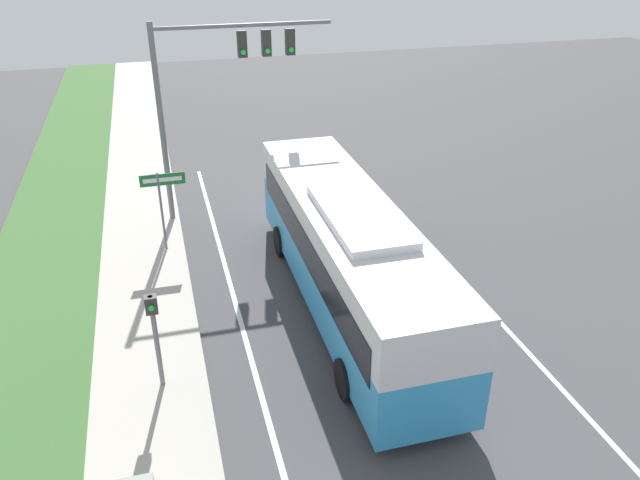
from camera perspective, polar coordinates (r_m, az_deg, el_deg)
ground_plane at (r=16.86m, az=6.59°, el=-10.65°), size 80.00×80.00×0.00m
sidewalk at (r=15.98m, az=-15.23°, el=-13.83°), size 2.80×80.00×0.12m
grass_verge at (r=16.48m, az=-26.72°, el=-14.85°), size 3.60×80.00×0.10m
lane_divider_near at (r=16.09m, az=-5.74°, el=-12.76°), size 0.14×30.00×0.01m
lane_divider_far at (r=18.32m, az=17.25°, el=-8.39°), size 0.14×30.00×0.01m
bus at (r=17.74m, az=2.57°, el=-0.88°), size 2.70×11.95×3.54m
signal_gantry at (r=22.95m, az=-9.45°, el=14.45°), size 6.33×0.41×7.28m
pedestrian_signal at (r=15.21m, az=-14.90°, el=-7.64°), size 0.28×0.34×2.67m
street_sign at (r=21.45m, az=-14.23°, el=3.88°), size 1.47×0.08×2.92m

